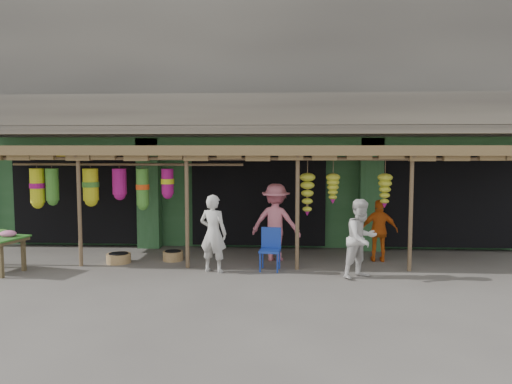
# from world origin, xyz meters

# --- Properties ---
(ground) EXTENTS (80.00, 80.00, 0.00)m
(ground) POSITION_xyz_m (0.00, 0.00, 0.00)
(ground) COLOR #514C47
(ground) RESTS_ON ground
(building) EXTENTS (16.40, 6.80, 7.00)m
(building) POSITION_xyz_m (-0.00, 4.87, 3.37)
(building) COLOR gray
(building) RESTS_ON ground
(awning) EXTENTS (14.00, 2.70, 2.79)m
(awning) POSITION_xyz_m (-0.18, 0.80, 2.58)
(awning) COLOR brown
(awning) RESTS_ON ground
(blue_chair) EXTENTS (0.49, 0.50, 0.94)m
(blue_chair) POSITION_xyz_m (0.40, -0.26, 0.53)
(blue_chair) COLOR #1A3BAD
(blue_chair) RESTS_ON ground
(basket_mid) EXTENTS (0.68, 0.68, 0.22)m
(basket_mid) POSITION_xyz_m (-3.24, 0.18, 0.11)
(basket_mid) COLOR #9D8246
(basket_mid) RESTS_ON ground
(basket_right) EXTENTS (0.66, 0.66, 0.23)m
(basket_right) POSITION_xyz_m (-2.00, 0.51, 0.11)
(basket_right) COLOR #996F47
(basket_right) RESTS_ON ground
(person_front) EXTENTS (0.72, 0.59, 1.72)m
(person_front) POSITION_xyz_m (-0.85, -0.54, 0.86)
(person_front) COLOR silver
(person_front) RESTS_ON ground
(person_right) EXTENTS (1.03, 0.99, 1.67)m
(person_right) POSITION_xyz_m (2.33, -0.86, 0.84)
(person_right) COLOR silver
(person_right) RESTS_ON ground
(person_vendor) EXTENTS (0.90, 0.43, 1.50)m
(person_vendor) POSITION_xyz_m (2.99, 0.72, 0.75)
(person_vendor) COLOR #CF5813
(person_vendor) RESTS_ON ground
(person_shopper) EXTENTS (1.34, 0.95, 1.88)m
(person_shopper) POSITION_xyz_m (0.50, 0.68, 0.94)
(person_shopper) COLOR pink
(person_shopper) RESTS_ON ground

